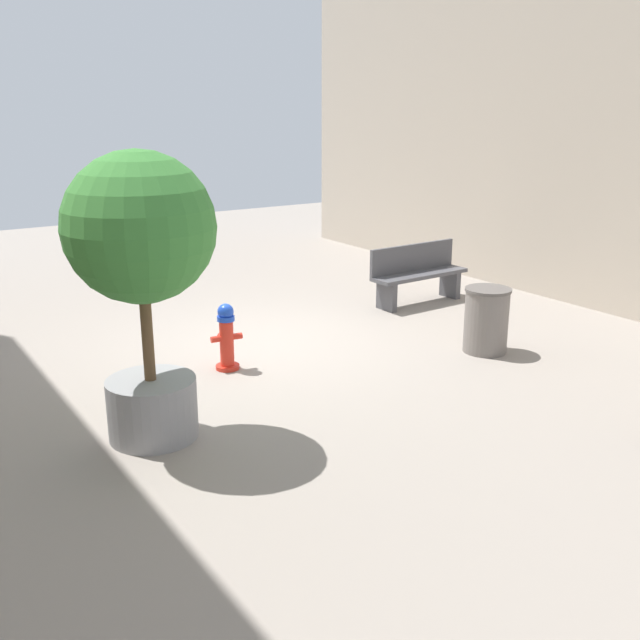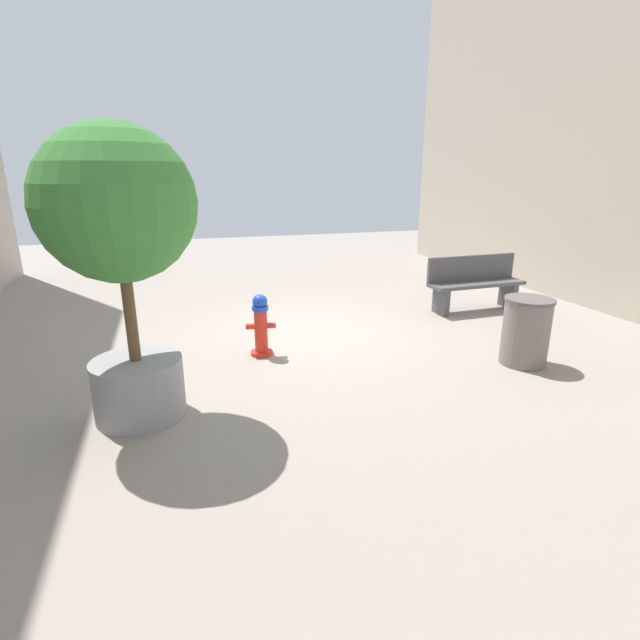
{
  "view_description": "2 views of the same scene",
  "coord_description": "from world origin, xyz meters",
  "px_view_note": "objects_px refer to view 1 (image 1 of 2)",
  "views": [
    {
      "loc": [
        4.51,
        8.31,
        3.15
      ],
      "look_at": [
        0.35,
        2.07,
        0.91
      ],
      "focal_mm": 40.93,
      "sensor_mm": 36.0,
      "label": 1
    },
    {
      "loc": [
        1.8,
        6.61,
        2.33
      ],
      "look_at": [
        0.3,
        1.76,
        0.77
      ],
      "focal_mm": 26.89,
      "sensor_mm": 36.0,
      "label": 2
    }
  ],
  "objects_px": {
    "fire_hydrant": "(226,337)",
    "trash_bin": "(486,320)",
    "planter_tree": "(142,255)",
    "bench_near": "(417,273)"
  },
  "relations": [
    {
      "from": "fire_hydrant",
      "to": "trash_bin",
      "type": "xyz_separation_m",
      "value": [
        -3.12,
        1.29,
        0.02
      ]
    },
    {
      "from": "fire_hydrant",
      "to": "planter_tree",
      "type": "distance_m",
      "value": 2.41
    },
    {
      "from": "fire_hydrant",
      "to": "bench_near",
      "type": "relative_size",
      "value": 0.47
    },
    {
      "from": "planter_tree",
      "to": "bench_near",
      "type": "bearing_deg",
      "value": -156.29
    },
    {
      "from": "trash_bin",
      "to": "fire_hydrant",
      "type": "bearing_deg",
      "value": -22.45
    },
    {
      "from": "fire_hydrant",
      "to": "planter_tree",
      "type": "height_order",
      "value": "planter_tree"
    },
    {
      "from": "planter_tree",
      "to": "trash_bin",
      "type": "relative_size",
      "value": 3.23
    },
    {
      "from": "bench_near",
      "to": "trash_bin",
      "type": "bearing_deg",
      "value": 69.9
    },
    {
      "from": "bench_near",
      "to": "trash_bin",
      "type": "height_order",
      "value": "bench_near"
    },
    {
      "from": "bench_near",
      "to": "planter_tree",
      "type": "relative_size",
      "value": 0.64
    }
  ]
}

